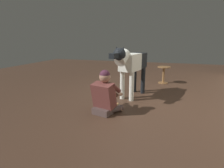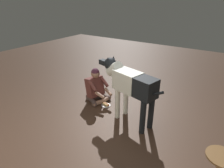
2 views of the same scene
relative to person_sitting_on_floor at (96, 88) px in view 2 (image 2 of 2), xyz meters
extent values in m
plane|color=#442D20|center=(-0.83, 0.72, -0.34)|extent=(14.76, 14.76, 0.00)
cube|color=#513E3B|center=(0.09, -0.02, -0.28)|extent=(0.32, 0.39, 0.12)
cylinder|color=#513E3B|center=(-0.10, -0.13, -0.27)|extent=(0.41, 0.18, 0.11)
cylinder|color=#A57760|center=(-0.23, -0.03, -0.28)|extent=(0.16, 0.37, 0.09)
cylinder|color=#513E3B|center=(-0.02, 0.17, -0.27)|extent=(0.38, 0.34, 0.11)
cylinder|color=#A57760|center=(-0.19, 0.14, -0.28)|extent=(0.21, 0.37, 0.09)
cube|color=brown|center=(0.05, -0.01, 0.01)|extent=(0.39, 0.46, 0.50)
cylinder|color=brown|center=(-0.14, -0.14, 0.14)|extent=(0.30, 0.15, 0.24)
cylinder|color=#A57760|center=(-0.32, -0.04, -0.04)|extent=(0.28, 0.17, 0.12)
cylinder|color=brown|center=(-0.05, 0.20, 0.14)|extent=(0.30, 0.15, 0.24)
cylinder|color=#A57760|center=(-0.26, 0.20, -0.04)|extent=(0.28, 0.10, 0.12)
sphere|color=#A57760|center=(0.01, 0.00, 0.36)|extent=(0.21, 0.21, 0.21)
sphere|color=#4B2335|center=(0.01, 0.00, 0.40)|extent=(0.19, 0.19, 0.19)
cylinder|color=white|center=(-0.83, 0.34, -0.01)|extent=(0.11, 0.11, 0.67)
cylinder|color=white|center=(-0.89, 0.11, -0.01)|extent=(0.11, 0.11, 0.67)
cylinder|color=black|center=(-1.48, 0.51, -0.01)|extent=(0.11, 0.11, 0.67)
cylinder|color=black|center=(-1.54, 0.28, -0.01)|extent=(0.11, 0.11, 0.67)
cube|color=white|center=(-1.00, 0.26, 0.52)|extent=(0.60, 0.47, 0.39)
cube|color=black|center=(-1.39, 0.36, 0.52)|extent=(0.53, 0.43, 0.37)
cylinder|color=white|center=(-0.63, 0.17, 0.66)|extent=(0.43, 0.33, 0.36)
sphere|color=black|center=(-0.51, 0.13, 0.74)|extent=(0.26, 0.26, 0.26)
cube|color=black|center=(-0.30, 0.08, 0.72)|extent=(0.22, 0.16, 0.10)
cone|color=black|center=(-0.50, 0.21, 0.84)|extent=(0.11, 0.11, 0.12)
cone|color=black|center=(-0.54, 0.06, 0.84)|extent=(0.11, 0.11, 0.12)
cylinder|color=black|center=(-1.63, 0.43, 0.48)|extent=(0.34, 0.13, 0.23)
cylinder|color=silver|center=(-0.35, 0.09, -0.33)|extent=(0.22, 0.22, 0.01)
cylinder|color=tan|center=(-0.35, 0.07, -0.30)|extent=(0.17, 0.09, 0.05)
cylinder|color=tan|center=(-0.34, 0.11, -0.30)|extent=(0.17, 0.09, 0.05)
cylinder|color=#B0473C|center=(-0.35, 0.09, -0.30)|extent=(0.17, 0.08, 0.04)
cylinder|color=brown|center=(-2.79, 0.99, 0.18)|extent=(0.40, 0.40, 0.02)
camera|label=1|loc=(2.98, 1.06, 1.02)|focal=28.17mm
camera|label=2|loc=(-2.63, 3.25, 2.01)|focal=30.61mm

